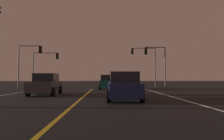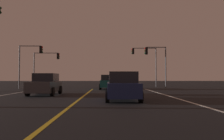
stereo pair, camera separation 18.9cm
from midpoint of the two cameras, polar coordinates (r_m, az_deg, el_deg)
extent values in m
cube|color=silver|center=(10.93, 24.35, -8.88)|extent=(0.16, 34.64, 0.01)
cube|color=gold|center=(10.02, -10.84, -9.67)|extent=(0.16, 34.64, 0.01)
cylinder|color=black|center=(16.94, -14.57, -5.35)|extent=(0.22, 0.68, 0.68)
cylinder|color=black|center=(17.44, -20.35, -5.19)|extent=(0.22, 0.68, 0.68)
cylinder|color=black|center=(19.57, -12.74, -4.90)|extent=(0.22, 0.68, 0.68)
cylinder|color=black|center=(20.01, -17.81, -4.79)|extent=(0.22, 0.68, 0.68)
cube|color=#38383D|center=(18.45, -16.31, -4.06)|extent=(1.80, 4.30, 0.80)
cube|color=black|center=(18.68, -16.09, -1.82)|extent=(1.60, 2.10, 0.64)
cube|color=red|center=(20.35, -13.13, -3.60)|extent=(0.24, 0.08, 0.16)
cube|color=red|center=(20.63, -16.40, -3.55)|extent=(0.24, 0.08, 0.16)
cylinder|color=black|center=(14.91, -0.81, -5.87)|extent=(0.22, 0.68, 0.68)
cylinder|color=black|center=(15.03, 6.11, -5.83)|extent=(0.22, 0.68, 0.68)
cylinder|color=black|center=(12.22, -0.71, -6.73)|extent=(0.22, 0.68, 0.68)
cylinder|color=black|center=(12.36, 7.72, -6.66)|extent=(0.22, 0.68, 0.68)
cube|color=navy|center=(13.58, 3.05, -4.90)|extent=(1.80, 4.30, 0.80)
cube|color=black|center=(13.31, 3.13, -1.86)|extent=(1.60, 2.10, 0.64)
cube|color=red|center=(11.45, 0.83, -4.94)|extent=(0.24, 0.08, 0.16)
cube|color=red|center=(11.55, 6.81, -4.90)|extent=(0.24, 0.08, 0.16)
cylinder|color=black|center=(28.18, -2.67, -4.05)|extent=(0.22, 0.68, 0.68)
cylinder|color=black|center=(28.19, 1.00, -4.05)|extent=(0.22, 0.68, 0.68)
cylinder|color=black|center=(25.48, -2.82, -4.26)|extent=(0.22, 0.68, 0.68)
cylinder|color=black|center=(25.50, 1.24, -4.26)|extent=(0.22, 0.68, 0.68)
cube|color=#145156|center=(26.81, -0.81, -3.47)|extent=(1.80, 4.30, 0.80)
cube|color=black|center=(26.55, -0.81, -1.93)|extent=(1.60, 2.10, 0.64)
cube|color=red|center=(24.71, -2.17, -3.36)|extent=(0.24, 0.08, 0.16)
cube|color=red|center=(24.72, 0.61, -3.36)|extent=(0.24, 0.08, 0.16)
cylinder|color=#4C4C51|center=(28.60, 13.66, 0.56)|extent=(0.14, 0.14, 5.20)
cylinder|color=#4C4C51|center=(28.55, 11.29, 5.69)|extent=(2.39, 0.10, 0.10)
cube|color=black|center=(28.26, 8.92, 4.83)|extent=(0.28, 0.36, 0.90)
sphere|color=red|center=(28.26, 8.60, 5.44)|extent=(0.20, 0.20, 0.20)
sphere|color=#3C2706|center=(28.23, 8.60, 4.84)|extent=(0.20, 0.20, 0.20)
sphere|color=#063816|center=(28.19, 8.61, 4.23)|extent=(0.20, 0.20, 0.20)
cylinder|color=#4C4C51|center=(29.62, -22.29, 0.68)|extent=(0.14, 0.14, 5.31)
cylinder|color=#4C4C51|center=(29.41, -19.85, 5.76)|extent=(2.60, 0.10, 0.10)
cube|color=black|center=(28.97, -17.42, 4.95)|extent=(0.28, 0.36, 0.90)
sphere|color=red|center=(28.96, -17.11, 5.55)|extent=(0.20, 0.20, 0.20)
sphere|color=#3C2706|center=(28.93, -17.11, 4.96)|extent=(0.20, 0.20, 0.20)
sphere|color=#063816|center=(28.89, -17.12, 4.37)|extent=(0.20, 0.20, 0.20)
cylinder|color=#4C4C51|center=(33.96, 11.27, 0.67)|extent=(0.14, 0.14, 5.81)
cylinder|color=#4C4C51|center=(33.88, 8.42, 5.50)|extent=(3.40, 0.10, 0.10)
cube|color=black|center=(33.58, 5.55, 4.78)|extent=(0.28, 0.36, 0.90)
sphere|color=red|center=(33.60, 5.28, 5.29)|extent=(0.20, 0.20, 0.20)
sphere|color=#3C2706|center=(33.56, 5.28, 4.78)|extent=(0.20, 0.20, 0.20)
sphere|color=#063816|center=(33.53, 5.28, 4.27)|extent=(0.20, 0.20, 0.20)
cylinder|color=#4C4C51|center=(34.80, -19.04, 0.05)|extent=(0.14, 0.14, 5.05)
cylinder|color=#4C4C51|center=(34.48, -16.23, 4.17)|extent=(3.49, 0.10, 0.10)
cube|color=black|center=(34.03, -13.40, 3.46)|extent=(0.28, 0.36, 0.90)
sphere|color=red|center=(34.03, -13.13, 3.97)|extent=(0.20, 0.20, 0.20)
sphere|color=#3C2706|center=(34.00, -13.13, 3.46)|extent=(0.20, 0.20, 0.20)
sphere|color=#063816|center=(33.97, -13.14, 2.96)|extent=(0.20, 0.20, 0.20)
camera|label=1|loc=(0.09, -91.23, 0.04)|focal=36.02mm
camera|label=2|loc=(0.09, 88.77, -0.04)|focal=36.02mm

